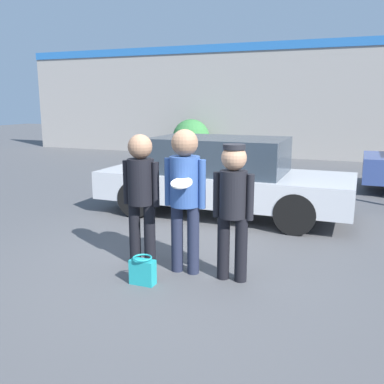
# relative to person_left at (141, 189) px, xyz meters

# --- Properties ---
(ground_plane) EXTENTS (56.00, 56.00, 0.00)m
(ground_plane) POSITION_rel_person_left_xyz_m (0.51, 0.14, -1.03)
(ground_plane) COLOR #4C4C4F
(storefront_building) EXTENTS (24.00, 0.22, 4.26)m
(storefront_building) POSITION_rel_person_left_xyz_m (0.51, 11.62, 1.13)
(storefront_building) COLOR gray
(storefront_building) RESTS_ON ground
(person_left) EXTENTS (0.51, 0.34, 1.73)m
(person_left) POSITION_rel_person_left_xyz_m (0.00, 0.00, 0.00)
(person_left) COLOR black
(person_left) RESTS_ON ground
(person_middle_with_frisbee) EXTENTS (0.54, 0.57, 1.80)m
(person_middle_with_frisbee) POSITION_rel_person_left_xyz_m (0.62, -0.03, 0.06)
(person_middle_with_frisbee) COLOR #1E2338
(person_middle_with_frisbee) RESTS_ON ground
(person_right) EXTENTS (0.49, 0.32, 1.65)m
(person_right) POSITION_rel_person_left_xyz_m (1.24, -0.04, -0.05)
(person_right) COLOR black
(person_right) RESTS_ON ground
(parked_car_near) EXTENTS (4.70, 1.80, 1.46)m
(parked_car_near) POSITION_rel_person_left_xyz_m (0.19, 2.87, -0.29)
(parked_car_near) COLOR #B7BABF
(parked_car_near) RESTS_ON ground
(shrub) EXTENTS (1.45, 1.45, 1.45)m
(shrub) POSITION_rel_person_left_xyz_m (-3.57, 10.71, -0.31)
(shrub) COLOR #387A3D
(shrub) RESTS_ON ground
(handbag) EXTENTS (0.30, 0.23, 0.34)m
(handbag) POSITION_rel_person_left_xyz_m (0.29, -0.55, -0.87)
(handbag) COLOR teal
(handbag) RESTS_ON ground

